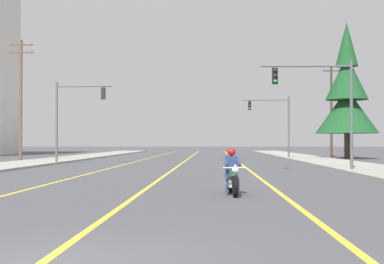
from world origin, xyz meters
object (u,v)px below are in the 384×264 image
object	(u,v)px
traffic_signal_near_right	(325,97)
conifer_tree_right_verge_far	(347,96)
utility_pole_right_far	(331,110)
traffic_signal_near_left	(72,110)
motorcycle_with_rider	(232,176)
utility_pole_left_near	(21,96)
traffic_signal_mid_right	(275,118)

from	to	relation	value
traffic_signal_near_right	conifer_tree_right_verge_far	size ratio (longest dim) A/B	0.46
utility_pole_right_far	conifer_tree_right_verge_far	distance (m)	6.33
traffic_signal_near_right	traffic_signal_near_left	size ratio (longest dim) A/B	1.00
motorcycle_with_rider	conifer_tree_right_verge_far	world-z (taller)	conifer_tree_right_verge_far
motorcycle_with_rider	traffic_signal_near_left	size ratio (longest dim) A/B	0.35
traffic_signal_near_right	utility_pole_left_near	distance (m)	27.82
utility_pole_right_far	conifer_tree_right_verge_far	bearing A→B (deg)	-87.67
traffic_signal_near_right	traffic_signal_mid_right	distance (m)	26.06
traffic_signal_near_right	conifer_tree_right_verge_far	world-z (taller)	conifer_tree_right_verge_far
traffic_signal_mid_right	traffic_signal_near_left	bearing A→B (deg)	-138.81
traffic_signal_near_right	utility_pole_right_far	size ratio (longest dim) A/B	0.64
utility_pole_right_far	motorcycle_with_rider	bearing A→B (deg)	-105.10
traffic_signal_near_right	motorcycle_with_rider	bearing A→B (deg)	-111.40
traffic_signal_near_left	conifer_tree_right_verge_far	xyz separation A→B (m)	(23.75, 13.74, 2.09)
traffic_signal_mid_right	utility_pole_left_near	world-z (taller)	utility_pole_left_near
traffic_signal_near_right	traffic_signal_near_left	distance (m)	20.26
conifer_tree_right_verge_far	traffic_signal_near_left	bearing A→B (deg)	-149.95
motorcycle_with_rider	traffic_signal_near_left	distance (m)	28.24
traffic_signal_mid_right	utility_pole_right_far	distance (m)	8.45
motorcycle_with_rider	utility_pole_right_far	world-z (taller)	utility_pole_right_far
conifer_tree_right_verge_far	traffic_signal_mid_right	bearing A→B (deg)	171.31
traffic_signal_near_right	utility_pole_left_near	size ratio (longest dim) A/B	0.60
motorcycle_with_rider	traffic_signal_near_right	size ratio (longest dim) A/B	0.35
motorcycle_with_rider	utility_pole_right_far	size ratio (longest dim) A/B	0.22
traffic_signal_near_left	conifer_tree_right_verge_far	distance (m)	27.52
motorcycle_with_rider	traffic_signal_near_right	xyz separation A→B (m)	(5.65, 14.43, 3.52)
utility_pole_left_near	utility_pole_right_far	size ratio (longest dim) A/B	1.05
traffic_signal_near_left	utility_pole_right_far	bearing A→B (deg)	40.37
traffic_signal_near_left	motorcycle_with_rider	bearing A→B (deg)	-66.50
traffic_signal_mid_right	conifer_tree_right_verge_far	distance (m)	7.23
traffic_signal_mid_right	utility_pole_left_near	bearing A→B (deg)	-156.71
conifer_tree_right_verge_far	utility_pole_right_far	bearing A→B (deg)	92.33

